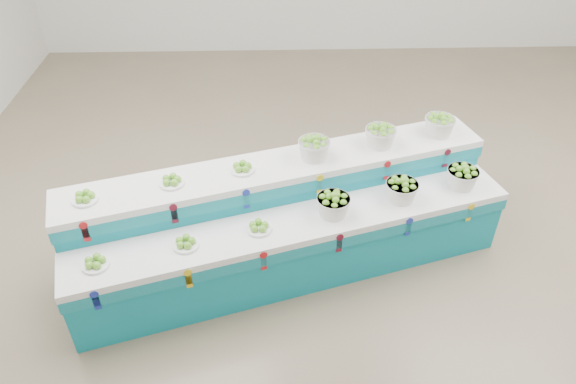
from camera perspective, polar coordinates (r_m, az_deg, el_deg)
The scene contains 14 objects.
ground at distance 6.01m, azimuth 7.91°, elevation -4.01°, with size 10.00×10.00×0.00m, color #776351.
display_stand at distance 5.28m, azimuth -0.00°, elevation -3.10°, with size 4.23×1.09×1.02m, color teal, non-canonical shape.
plate_lower_left at distance 4.78m, azimuth -19.71°, elevation -6.95°, with size 0.23×0.23×0.09m, color white.
plate_lower_mid at distance 4.77m, azimuth -10.78°, elevation -5.21°, with size 0.23×0.23×0.09m, color white.
plate_lower_right at distance 4.85m, azimuth -3.11°, elevation -3.61°, with size 0.23×0.23×0.09m, color white.
basket_lower_left at distance 4.99m, azimuth 4.80°, elevation -1.30°, with size 0.31×0.31×0.22m, color silver, non-canonical shape.
basket_lower_mid at distance 5.26m, azimuth 11.90°, elevation 0.26°, with size 0.31×0.31×0.22m, color silver, non-canonical shape.
basket_lower_right at distance 5.59m, azimuth 17.92°, elevation 1.58°, with size 0.31×0.31×0.22m, color silver, non-canonical shape.
plate_upper_left at distance 5.01m, azimuth -20.69°, elevation -0.45°, with size 0.23×0.23×0.09m, color white.
plate_upper_mid at distance 4.99m, azimuth -12.21°, elevation 1.23°, with size 0.23×0.23×0.09m, color white.
plate_upper_right at distance 5.06m, azimuth -4.86°, elevation 2.66°, with size 0.23×0.23×0.09m, color white.
basket_upper_left at distance 5.20m, azimuth 2.77°, elevation 4.71°, with size 0.31×0.31×0.22m, color silver, non-canonical shape.
basket_upper_mid at distance 5.47m, azimuth 9.72°, elevation 5.92°, with size 0.31×0.31×0.22m, color silver, non-canonical shape.
basket_upper_right at distance 5.78m, azimuth 15.69°, elevation 6.89°, with size 0.31×0.31×0.22m, color silver, non-canonical shape.
Camera 1 is at (-0.96, -4.43, 3.94)m, focal length 33.69 mm.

